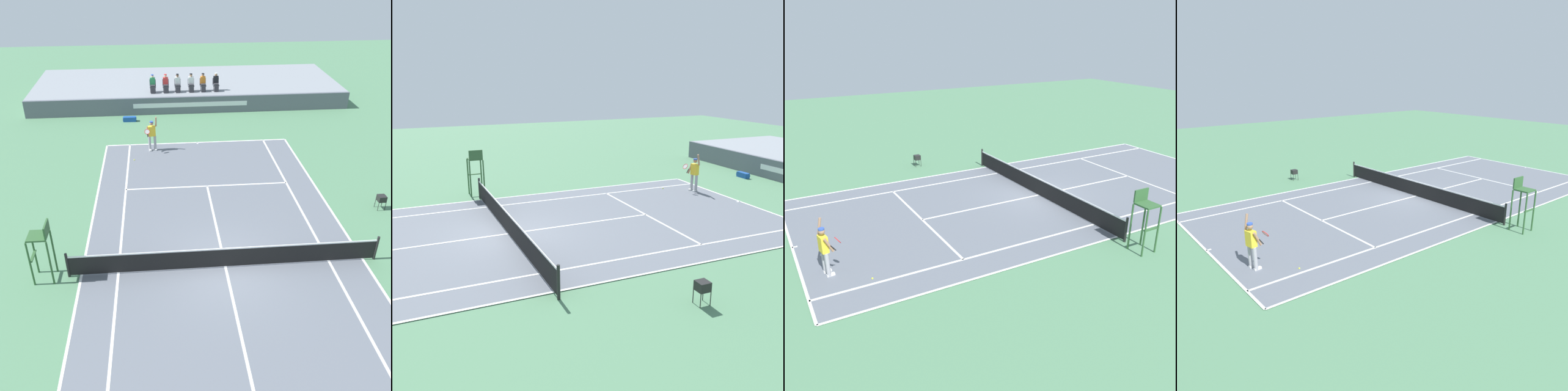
{
  "view_description": "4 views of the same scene",
  "coord_description": "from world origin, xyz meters",
  "views": [
    {
      "loc": [
        -2.35,
        -13.33,
        11.22
      ],
      "look_at": [
        -0.82,
        3.87,
        1.0
      ],
      "focal_mm": 41.14,
      "sensor_mm": 36.0,
      "label": 1
    },
    {
      "loc": [
        17.13,
        -3.98,
        6.31
      ],
      "look_at": [
        -0.82,
        3.87,
        1.0
      ],
      "focal_mm": 41.81,
      "sensor_mm": 36.0,
      "label": 2
    },
    {
      "loc": [
        -16.98,
        12.78,
        8.15
      ],
      "look_at": [
        -0.82,
        3.87,
        1.0
      ],
      "focal_mm": 40.14,
      "sensor_mm": 36.0,
      "label": 3
    },
    {
      "loc": [
        -15.92,
        16.17,
        6.93
      ],
      "look_at": [
        -0.82,
        3.87,
        1.0
      ],
      "focal_mm": 37.28,
      "sensor_mm": 36.0,
      "label": 4
    }
  ],
  "objects": [
    {
      "name": "ground_plane",
      "position": [
        0.0,
        0.0,
        0.0
      ],
      "size": [
        80.0,
        80.0,
        0.0
      ],
      "primitive_type": "plane",
      "color": "#4C7A56"
    },
    {
      "name": "court",
      "position": [
        0.0,
        0.0,
        0.01
      ],
      "size": [
        11.08,
        23.88,
        0.03
      ],
      "color": "slate",
      "rests_on": "ground"
    },
    {
      "name": "tennis_player",
      "position": [
        -2.74,
        11.03,
        0.99
      ],
      "size": [
        0.75,
        0.72,
        2.08
      ],
      "color": "#9E9EA3",
      "rests_on": "ground"
    },
    {
      "name": "net",
      "position": [
        0.0,
        0.0,
        0.52
      ],
      "size": [
        11.98,
        0.1,
        1.07
      ],
      "color": "black",
      "rests_on": "ground"
    },
    {
      "name": "umpire_chair",
      "position": [
        -6.71,
        0.0,
        1.56
      ],
      "size": [
        0.77,
        0.77,
        2.44
      ],
      "color": "#2D562D",
      "rests_on": "ground"
    },
    {
      "name": "tennis_ball",
      "position": [
        -3.78,
        9.75,
        0.03
      ],
      "size": [
        0.07,
        0.07,
        0.07
      ],
      "primitive_type": "sphere",
      "color": "#D1E533",
      "rests_on": "ground"
    },
    {
      "name": "ball_hopper",
      "position": [
        7.81,
        3.59,
        0.57
      ],
      "size": [
        0.36,
        0.36,
        0.7
      ],
      "color": "black",
      "rests_on": "ground"
    }
  ]
}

